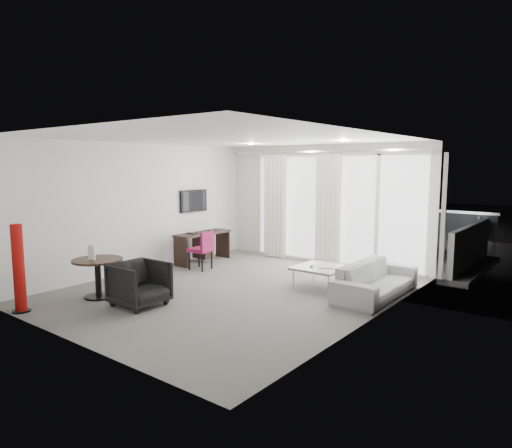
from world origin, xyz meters
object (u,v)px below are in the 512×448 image
Objects in this scene: round_table at (98,278)px; coffee_table at (321,277)px; desk at (203,247)px; tub_armchair at (140,284)px; red_lamp at (19,268)px; rattan_chair_b at (414,241)px; sofa at (376,280)px; rattan_chair_a at (362,240)px; desk_chair at (200,250)px.

coffee_table is at bearing 47.15° from round_table.
desk is at bearing 174.88° from coffee_table.
round_table is at bearing 98.11° from tub_armchair.
round_table is 1.06× the size of tub_armchair.
red_lamp is 8.08m from rattan_chair_b.
rattan_chair_b reaches higher than sofa.
rattan_chair_a is (-0.58, 2.93, 0.22)m from coffee_table.
sofa is 3.45m from rattan_chair_b.
rattan_chair_b is (-0.55, 3.40, 0.14)m from sofa.
desk_chair is 3.84m from rattan_chair_a.
red_lamp is 1.54× the size of rattan_chair_b.
rattan_chair_b is (3.02, 6.25, 0.10)m from round_table.
rattan_chair_b reaches higher than coffee_table.
coffee_table is at bearing 53.99° from red_lamp.
round_table is at bearing -94.63° from desk_chair.
red_lamp reaches higher than sofa.
coffee_table is (3.17, -0.28, -0.14)m from desk.
desk_chair is 0.62× the size of red_lamp.
rattan_chair_a is (2.11, 3.21, -0.00)m from desk_chair.
sofa is at bearing -77.99° from rattan_chair_a.
tub_armchair is at bearing 135.37° from sofa.
rattan_chair_b is at bearing 65.99° from red_lamp.
tub_armchair is (0.90, 0.14, 0.02)m from round_table.
tub_armchair is 0.90× the size of coffee_table.
tub_armchair is at bearing -118.11° from rattan_chair_a.
tub_armchair is at bearing -122.42° from coffee_table.
desk_chair is 3.71m from sofa.
rattan_chair_a is 1.17m from rattan_chair_b.
rattan_chair_b is at bearing 9.16° from sofa.
round_table is at bearing 76.80° from red_lamp.
coffee_table is at bearing -81.44° from rattan_chair_b.
sofa is at bearing -45.13° from tub_armchair.
rattan_chair_a is at bearing -11.64° from tub_armchair.
red_lamp is at bearing -98.04° from rattan_chair_b.
sofa is (3.83, 3.97, -0.37)m from red_lamp.
round_table is 0.91m from tub_armchair.
desk is 4.83m from rattan_chair_b.
desk reaches higher than coffee_table.
desk_chair is 2.56m from tub_armchair.
round_table is 0.96× the size of coffee_table.
rattan_chair_a reaches higher than tub_armchair.
rattan_chair_a is (2.60, 2.64, 0.07)m from desk.
red_lamp reaches higher than rattan_chair_b.
round_table is 6.94m from rattan_chair_b.
round_table is 3.78m from coffee_table.
rattan_chair_a is at bearing 28.98° from sofa.
sofa is (1.00, 0.08, 0.09)m from coffee_table.
desk is 3.71m from rattan_chair_a.
tub_armchair is 5.67m from rattan_chair_a.
desk_chair is at bearing -173.97° from coffee_table.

